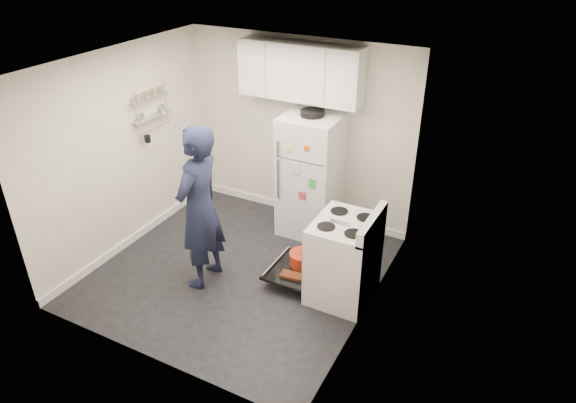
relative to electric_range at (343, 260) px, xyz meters
The scene contains 7 objects.
room 1.49m from the electric_range, behind, with size 3.21×3.21×2.51m.
electric_range is the anchor object (origin of this frame).
open_oven_door 0.63m from the electric_range, behind, with size 0.55×0.70×0.24m.
refrigerator 1.47m from the electric_range, 129.54° to the left, with size 0.72×0.74×1.70m.
upper_cabinets 2.38m from the electric_range, 132.27° to the left, with size 1.60×0.33×0.70m, color silver.
wall_shelf_rack 3.05m from the electric_range, behind, with size 0.14×0.60×0.61m.
person 1.67m from the electric_range, 162.76° to the right, with size 0.70×0.46×1.92m, color #161A31.
Camera 1 is at (2.84, -4.22, 3.75)m, focal length 32.00 mm.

